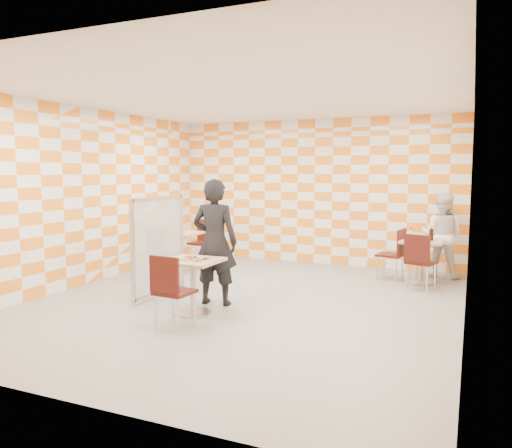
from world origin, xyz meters
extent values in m
plane|color=#969791|center=(0.00, 0.00, 0.00)|extent=(7.00, 7.00, 0.00)
plane|color=white|center=(0.00, 0.00, 3.00)|extent=(7.00, 7.00, 0.00)
plane|color=white|center=(0.00, 3.50, 1.50)|extent=(6.00, 0.00, 6.00)
plane|color=white|center=(-3.00, 0.00, 1.50)|extent=(0.00, 7.00, 7.00)
plane|color=white|center=(3.00, 0.00, 1.50)|extent=(0.00, 7.00, 7.00)
cube|color=tan|center=(-0.38, -0.83, 0.73)|extent=(0.70, 0.70, 0.04)
cylinder|color=#A5A5AA|center=(-0.38, -0.83, 0.37)|extent=(0.08, 0.08, 0.70)
cylinder|color=#A5A5AA|center=(-0.38, -0.83, 0.01)|extent=(0.50, 0.50, 0.03)
cube|color=tan|center=(2.26, 2.39, 0.73)|extent=(0.70, 0.70, 0.04)
cylinder|color=#A5A5AA|center=(2.26, 2.39, 0.37)|extent=(0.08, 0.08, 0.70)
cylinder|color=#A5A5AA|center=(2.26, 2.39, 0.01)|extent=(0.50, 0.50, 0.03)
cube|color=tan|center=(-2.14, 1.69, 0.73)|extent=(0.70, 0.70, 0.04)
cylinder|color=#A5A5AA|center=(-2.14, 1.69, 0.37)|extent=(0.08, 0.08, 0.70)
cylinder|color=#A5A5AA|center=(-2.14, 1.69, 0.01)|extent=(0.50, 0.50, 0.03)
cube|color=#390F0B|center=(-0.27, -1.44, 0.45)|extent=(0.46, 0.46, 0.04)
cube|color=#390F0B|center=(-0.29, -1.64, 0.70)|extent=(0.42, 0.08, 0.45)
cylinder|color=silver|center=(-0.09, -1.28, 0.21)|extent=(0.03, 0.03, 0.43)
cylinder|color=silver|center=(-0.43, -1.25, 0.21)|extent=(0.03, 0.03, 0.43)
cylinder|color=silver|center=(-0.12, -1.62, 0.21)|extent=(0.03, 0.03, 0.43)
cylinder|color=silver|center=(-0.46, -1.59, 0.21)|extent=(0.03, 0.03, 0.43)
cube|color=#390F0B|center=(2.31, 1.88, 0.45)|extent=(0.52, 0.52, 0.04)
cube|color=#390F0B|center=(2.25, 1.69, 0.70)|extent=(0.41, 0.16, 0.45)
cylinder|color=silver|center=(2.52, 2.00, 0.21)|extent=(0.03, 0.03, 0.43)
cylinder|color=silver|center=(2.20, 2.10, 0.21)|extent=(0.03, 0.03, 0.43)
cylinder|color=silver|center=(2.42, 1.67, 0.21)|extent=(0.03, 0.03, 0.43)
cylinder|color=silver|center=(2.10, 1.77, 0.21)|extent=(0.03, 0.03, 0.43)
cube|color=#390F0B|center=(1.73, 2.43, 0.45)|extent=(0.49, 0.49, 0.04)
cube|color=#390F0B|center=(1.93, 2.39, 0.70)|extent=(0.11, 0.42, 0.45)
cylinder|color=silver|center=(1.59, 2.62, 0.21)|extent=(0.03, 0.03, 0.43)
cylinder|color=silver|center=(1.53, 2.29, 0.21)|extent=(0.03, 0.03, 0.43)
cylinder|color=silver|center=(1.93, 2.57, 0.21)|extent=(0.03, 0.03, 0.43)
cylinder|color=silver|center=(1.87, 2.23, 0.21)|extent=(0.03, 0.03, 0.43)
cube|color=#390F0B|center=(-2.05, 0.98, 0.45)|extent=(0.50, 0.50, 0.04)
cube|color=#390F0B|center=(-2.10, 0.79, 0.70)|extent=(0.42, 0.13, 0.45)
cylinder|color=silver|center=(-1.85, 1.11, 0.21)|extent=(0.03, 0.03, 0.43)
cylinder|color=silver|center=(-2.18, 1.18, 0.21)|extent=(0.03, 0.03, 0.43)
cylinder|color=silver|center=(-1.92, 0.78, 0.21)|extent=(0.03, 0.03, 0.43)
cylinder|color=silver|center=(-2.25, 0.85, 0.21)|extent=(0.03, 0.03, 0.43)
cube|color=#390F0B|center=(-2.10, 2.38, 0.45)|extent=(0.45, 0.45, 0.04)
cube|color=#390F0B|center=(-2.08, 2.58, 0.70)|extent=(0.42, 0.07, 0.45)
cylinder|color=silver|center=(-2.28, 2.22, 0.21)|extent=(0.03, 0.03, 0.43)
cylinder|color=silver|center=(-1.94, 2.20, 0.21)|extent=(0.03, 0.03, 0.43)
cylinder|color=silver|center=(-2.26, 2.56, 0.21)|extent=(0.03, 0.03, 0.43)
cylinder|color=silver|center=(-1.92, 2.54, 0.21)|extent=(0.03, 0.03, 0.43)
cube|color=white|center=(-1.38, -0.16, 0.80)|extent=(0.02, 1.30, 1.40)
cube|color=#B2B2B7|center=(-1.38, -0.16, 1.52)|extent=(0.05, 1.30, 0.05)
cube|color=#B2B2B7|center=(-1.38, -0.16, 0.08)|extent=(0.05, 1.30, 0.05)
cube|color=#B2B2B7|center=(-1.38, -0.81, 0.80)|extent=(0.05, 0.05, 1.50)
cylinder|color=#B2B2B7|center=(-1.38, -0.81, 0.03)|extent=(0.08, 0.08, 0.05)
cube|color=#B2B2B7|center=(-1.38, 0.49, 0.80)|extent=(0.05, 0.05, 1.50)
cylinder|color=#B2B2B7|center=(-1.38, 0.49, 0.03)|extent=(0.08, 0.08, 0.05)
imported|color=black|center=(-0.35, -0.25, 0.91)|extent=(0.72, 0.52, 1.83)
imported|color=white|center=(2.55, 3.05, 0.77)|extent=(0.84, 0.70, 1.55)
cube|color=silver|center=(-0.38, -0.85, 0.75)|extent=(0.38, 0.34, 0.01)
cone|color=tan|center=(-0.38, -0.85, 0.77)|extent=(0.40, 0.40, 0.02)
cone|color=#F2D88C|center=(-0.38, -0.83, 0.78)|extent=(0.33, 0.33, 0.01)
cylinder|color=maroon|center=(-0.44, -0.95, 0.79)|extent=(0.04, 0.04, 0.01)
cylinder|color=maroon|center=(-0.33, -0.94, 0.79)|extent=(0.04, 0.04, 0.01)
cylinder|color=maroon|center=(-0.38, -0.87, 0.79)|extent=(0.04, 0.04, 0.01)
cylinder|color=maroon|center=(-0.43, -0.82, 0.79)|extent=(0.04, 0.04, 0.01)
cylinder|color=maroon|center=(-0.32, -0.84, 0.79)|extent=(0.04, 0.04, 0.01)
torus|color=black|center=(-0.33, -0.88, 0.79)|extent=(0.03, 0.03, 0.01)
torus|color=black|center=(-0.40, -0.91, 0.79)|extent=(0.03, 0.03, 0.01)
torus|color=black|center=(-0.36, -0.81, 0.79)|extent=(0.03, 0.03, 0.01)
torus|color=black|center=(-0.45, -0.87, 0.79)|extent=(0.03, 0.03, 0.01)
cylinder|color=white|center=(2.07, 2.46, 0.83)|extent=(0.06, 0.06, 0.16)
cylinder|color=red|center=(2.07, 2.46, 0.93)|extent=(0.04, 0.04, 0.04)
cylinder|color=black|center=(2.41, 2.40, 0.85)|extent=(0.07, 0.07, 0.20)
cylinder|color=red|center=(2.41, 2.40, 0.96)|extent=(0.03, 0.03, 0.03)
camera|label=1|loc=(3.03, -6.54, 1.92)|focal=35.00mm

